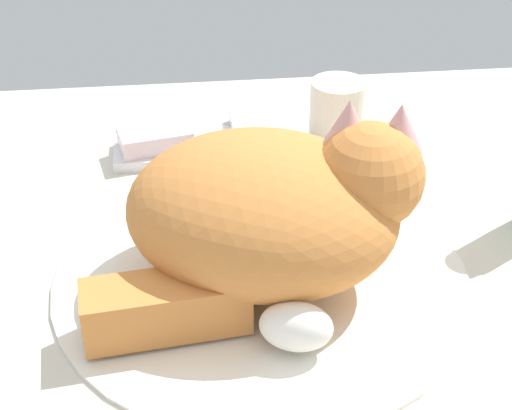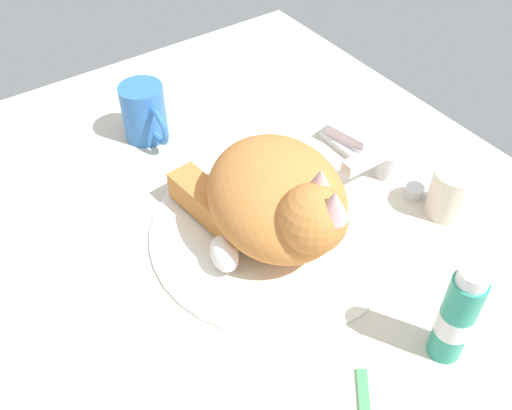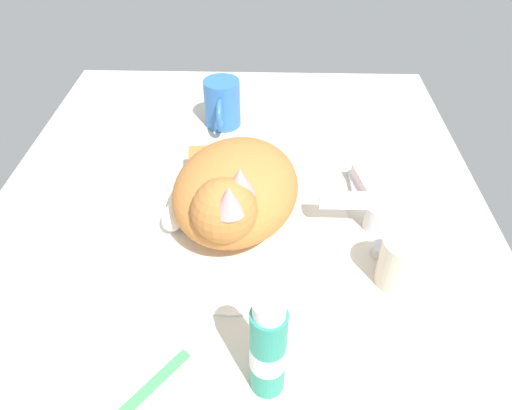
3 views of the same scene
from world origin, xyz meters
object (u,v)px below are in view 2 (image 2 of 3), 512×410
object	(u,v)px
cat	(278,200)
coffee_mug	(145,113)
soap_bar	(352,133)
toothpaste_bottle	(457,316)
rinse_cup	(450,193)
faucet	(382,164)

from	to	relation	value
cat	coffee_mug	size ratio (longest dim) A/B	2.47
soap_bar	toothpaste_bottle	bearing A→B (deg)	-25.63
rinse_cup	coffee_mug	bearing A→B (deg)	-146.12
cat	soap_bar	distance (cm)	25.23
faucet	toothpaste_bottle	bearing A→B (deg)	-29.36
toothpaste_bottle	coffee_mug	bearing A→B (deg)	-170.31
rinse_cup	soap_bar	bearing A→B (deg)	-178.07
cat	toothpaste_bottle	bearing A→B (deg)	11.99
faucet	cat	xyz separation A→B (cm)	(0.95, -20.61, 4.45)
coffee_mug	toothpaste_bottle	world-z (taller)	toothpaste_bottle
coffee_mug	rinse_cup	xyz separation A→B (cm)	(41.03, 27.55, -1.01)
faucet	toothpaste_bottle	xyz separation A→B (cm)	(26.86, -15.11, 4.10)
cat	coffee_mug	world-z (taller)	cat
rinse_cup	soap_bar	distance (cm)	20.00
faucet	rinse_cup	world-z (taller)	rinse_cup
soap_bar	toothpaste_bottle	size ratio (longest dim) A/B	0.51
cat	rinse_cup	bearing A→B (deg)	66.71
cat	rinse_cup	xyz separation A→B (cm)	(10.05, 23.35, -3.47)
cat	toothpaste_bottle	world-z (taller)	cat
coffee_mug	toothpaste_bottle	distance (cm)	57.75
coffee_mug	rinse_cup	size ratio (longest dim) A/B	1.54
cat	rinse_cup	world-z (taller)	cat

